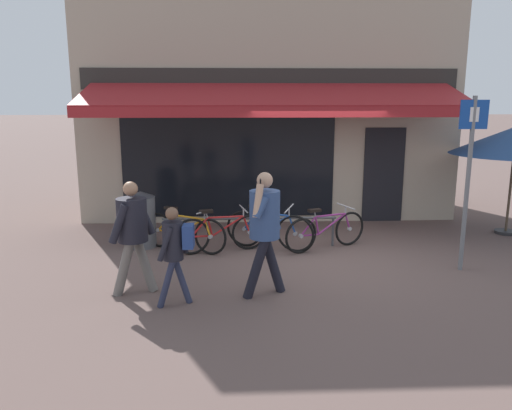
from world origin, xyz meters
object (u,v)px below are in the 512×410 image
at_px(bicycle_orange, 183,232).
at_px(bicycle_red, 221,233).
at_px(pedestrian_child, 175,245).
at_px(pedestrian_second_adult, 132,227).
at_px(pedestrian_adult, 265,221).
at_px(bicycle_purple, 326,231).
at_px(parking_sign, 469,167).
at_px(bicycle_blue, 269,230).
at_px(litter_bin, 142,219).

bearing_deg(bicycle_orange, bicycle_red, 15.79).
bearing_deg(bicycle_red, pedestrian_child, -117.35).
height_order(bicycle_orange, pedestrian_second_adult, pedestrian_second_adult).
bearing_deg(pedestrian_adult, bicycle_orange, -56.89).
relative_size(bicycle_purple, pedestrian_adult, 0.90).
xyz_separation_m(pedestrian_second_adult, parking_sign, (5.07, 0.77, 0.70)).
relative_size(bicycle_blue, litter_bin, 1.51).
height_order(bicycle_orange, pedestrian_adult, pedestrian_adult).
height_order(bicycle_red, bicycle_purple, bicycle_red).
bearing_deg(parking_sign, bicycle_purple, 148.92).
distance_m(pedestrian_child, pedestrian_second_adult, 0.80).
distance_m(pedestrian_child, parking_sign, 4.67).
relative_size(pedestrian_adult, pedestrian_second_adult, 1.08).
height_order(bicycle_orange, bicycle_red, bicycle_red).
height_order(bicycle_orange, pedestrian_child, pedestrian_child).
height_order(bicycle_red, pedestrian_second_adult, pedestrian_second_adult).
bearing_deg(bicycle_orange, bicycle_blue, 26.73).
distance_m(bicycle_blue, bicycle_purple, 1.04).
bearing_deg(bicycle_blue, pedestrian_adult, -72.34).
bearing_deg(bicycle_orange, litter_bin, -171.91).
distance_m(bicycle_purple, parking_sign, 2.67).
bearing_deg(pedestrian_child, parking_sign, -163.33).
xyz_separation_m(bicycle_orange, litter_bin, (-0.80, 0.28, 0.18)).
relative_size(bicycle_red, litter_bin, 1.61).
bearing_deg(bicycle_blue, parking_sign, 1.19).
bearing_deg(bicycle_orange, parking_sign, 12.22).
xyz_separation_m(bicycle_purple, pedestrian_adult, (-1.25, -2.11, 0.71)).
height_order(bicycle_red, pedestrian_adult, pedestrian_adult).
xyz_separation_m(bicycle_purple, pedestrian_child, (-2.44, -2.42, 0.49)).
bearing_deg(pedestrian_second_adult, bicycle_purple, -135.93).
relative_size(bicycle_blue, parking_sign, 0.58).
xyz_separation_m(pedestrian_adult, pedestrian_second_adult, (-1.84, 0.14, -0.10)).
bearing_deg(bicycle_red, parking_sign, -30.47).
distance_m(pedestrian_second_adult, litter_bin, 2.36).
height_order(bicycle_blue, pedestrian_child, pedestrian_child).
xyz_separation_m(bicycle_orange, bicycle_blue, (1.56, -0.02, 0.02)).
relative_size(bicycle_purple, pedestrian_second_adult, 0.98).
bearing_deg(bicycle_orange, pedestrian_child, -59.01).
height_order(pedestrian_child, parking_sign, parking_sign).
bearing_deg(bicycle_purple, pedestrian_adult, -146.27).
bearing_deg(pedestrian_child, litter_bin, -69.72).
distance_m(bicycle_red, pedestrian_child, 2.44).
xyz_separation_m(bicycle_blue, bicycle_purple, (1.04, -0.03, -0.02)).
xyz_separation_m(bicycle_blue, parking_sign, (3.03, -1.23, 1.30)).
height_order(bicycle_purple, pedestrian_adult, pedestrian_adult).
relative_size(bicycle_purple, pedestrian_child, 1.18).
bearing_deg(bicycle_blue, bicycle_red, -148.90).
bearing_deg(parking_sign, bicycle_blue, 157.89).
bearing_deg(pedestrian_child, bicycle_red, -101.48).
bearing_deg(bicycle_blue, bicycle_purple, 21.65).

